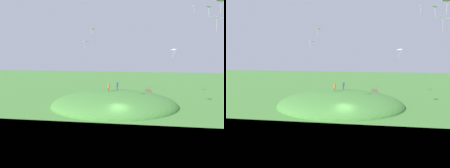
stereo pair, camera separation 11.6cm
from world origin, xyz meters
TOP-DOWN VIEW (x-y plane):
  - ground_plane at (0.00, 0.00)m, footprint 160.00×160.00m
  - grass_hill at (8.36, 1.93)m, footprint 20.83×23.38m
  - dirt_path at (20.00, -4.71)m, footprint 16.72×2.79m
  - person_with_child at (8.36, 2.96)m, footprint 0.47×0.47m
  - person_near_shore at (10.96, 1.71)m, footprint 0.54×0.54m
  - kite_0 at (17.82, -9.63)m, footprint 0.82×0.70m
  - kite_1 at (5.10, -14.31)m, footprint 1.22×1.03m
  - kite_2 at (4.89, -13.12)m, footprint 0.98×0.77m
  - kite_3 at (5.06, -8.16)m, footprint 1.11×1.10m
  - kite_4 at (-3.64, -12.53)m, footprint 1.15×1.28m
  - kite_5 at (10.44, -16.82)m, footprint 1.36×1.26m
  - kite_7 at (17.55, -13.14)m, footprint 0.89×0.89m
  - kite_8 at (15.62, 7.63)m, footprint 1.23×1.25m
  - kite_9 at (-1.85, 4.45)m, footprint 0.90×0.87m

SIDE VIEW (x-z plane):
  - ground_plane at x=0.00m, z-range 0.00..0.00m
  - grass_hill at x=8.36m, z-range -2.54..2.54m
  - dirt_path at x=20.00m, z-range 0.00..0.04m
  - person_near_shore at x=10.96m, z-range 2.67..4.32m
  - person_with_child at x=8.36m, z-range 2.73..4.31m
  - kite_3 at x=5.06m, z-range 9.45..10.86m
  - kite_0 at x=17.82m, z-range 9.78..10.93m
  - kite_9 at x=-1.85m, z-range 10.64..11.82m
  - kite_8 at x=15.62m, z-range 13.86..15.26m
  - kite_1 at x=5.10m, z-range 13.94..16.19m
  - kite_5 at x=10.44m, z-range 14.63..16.29m
  - kite_4 at x=-3.64m, z-range 15.03..16.70m
  - kite_2 at x=4.89m, z-range 15.75..17.48m
  - kite_7 at x=17.55m, z-range 18.16..19.67m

